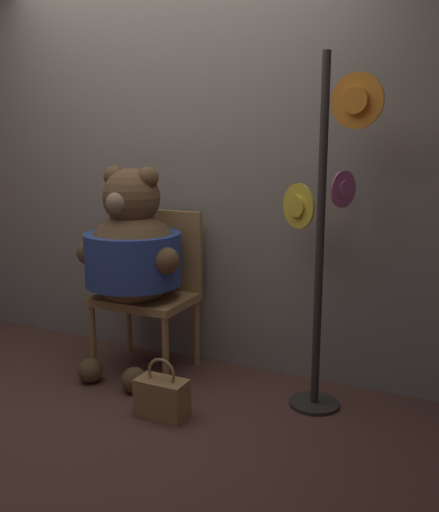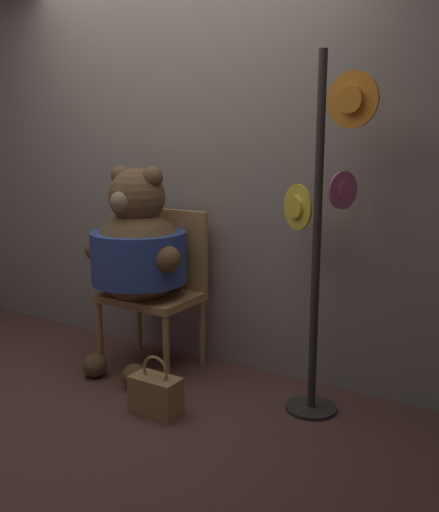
# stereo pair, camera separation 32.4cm
# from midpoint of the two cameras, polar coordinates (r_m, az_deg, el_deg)

# --- Properties ---
(ground_plane) EXTENTS (14.00, 14.00, 0.00)m
(ground_plane) POSITION_cam_midpoint_polar(r_m,az_deg,el_deg) (3.47, -12.85, -13.44)
(ground_plane) COLOR brown
(wall_back) EXTENTS (8.00, 0.10, 2.71)m
(wall_back) POSITION_cam_midpoint_polar(r_m,az_deg,el_deg) (3.77, -6.43, 10.07)
(wall_back) COLOR gray
(wall_back) RESTS_ON ground_plane
(chair) EXTENTS (0.59, 0.45, 1.01)m
(chair) POSITION_cam_midpoint_polar(r_m,az_deg,el_deg) (3.69, -9.33, -2.64)
(chair) COLOR #B2844C
(chair) RESTS_ON ground_plane
(teddy_bear) EXTENTS (0.71, 0.63, 1.30)m
(teddy_bear) POSITION_cam_midpoint_polar(r_m,az_deg,el_deg) (3.53, -11.31, 0.30)
(teddy_bear) COLOR brown
(teddy_bear) RESTS_ON ground_plane
(hat_display_rack) EXTENTS (0.56, 0.39, 1.88)m
(hat_display_rack) POSITION_cam_midpoint_polar(r_m,az_deg,el_deg) (3.01, 7.51, 2.48)
(hat_display_rack) COLOR #332D28
(hat_display_rack) RESTS_ON ground_plane
(handbag_on_ground) EXTENTS (0.27, 0.15, 0.33)m
(handbag_on_ground) POSITION_cam_midpoint_polar(r_m,az_deg,el_deg) (3.14, -8.83, -13.81)
(handbag_on_ground) COLOR #A87A47
(handbag_on_ground) RESTS_ON ground_plane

